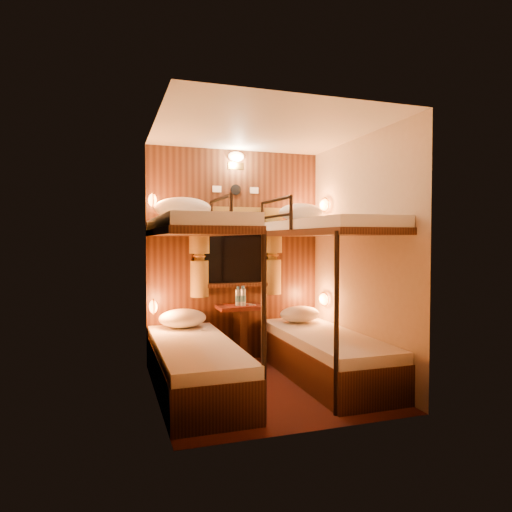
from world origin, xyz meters
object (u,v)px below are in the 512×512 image
object	(u,v)px
bunk_right	(324,322)
bunk_left	(195,330)
table	(240,326)
bottle_right	(238,298)
bottle_left	(243,297)

from	to	relation	value
bunk_right	bunk_left	bearing A→B (deg)	180.00
bunk_right	table	world-z (taller)	bunk_right
bunk_right	bottle_right	bearing A→B (deg)	132.40
bunk_left	bottle_right	xyz separation A→B (m)	(0.62, 0.75, 0.18)
bottle_left	bunk_left	bearing A→B (deg)	-132.73
bunk_left	bottle_right	distance (m)	0.98
table	bottle_right	xyz separation A→B (m)	(-0.03, -0.04, 0.33)
bottle_left	bunk_right	bearing A→B (deg)	-48.90
bunk_right	bottle_right	xyz separation A→B (m)	(-0.68, 0.75, 0.18)
bunk_left	bottle_left	bearing A→B (deg)	47.27
bottle_right	bunk_right	bearing A→B (deg)	-47.60
bottle_left	bottle_right	size ratio (longest dim) A/B	1.04
bunk_left	table	world-z (taller)	bunk_left
bunk_left	bottle_left	xyz separation A→B (m)	(0.67, 0.72, 0.19)
bunk_right	bottle_right	distance (m)	1.03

